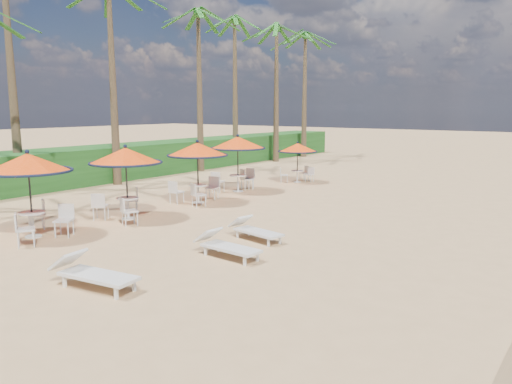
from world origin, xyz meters
TOP-DOWN VIEW (x-y plane):
  - ground at (0.00, 0.00)m, footprint 160.00×160.00m
  - scrub_hedge at (-13.50, 11.00)m, footprint 3.00×40.00m
  - station_0 at (-5.13, -0.01)m, footprint 2.52×2.52m
  - station_1 at (-4.83, 3.23)m, footprint 2.50×2.50m
  - station_2 at (-4.87, 6.92)m, footprint 2.46×2.53m
  - station_3 at (-5.30, 10.12)m, footprint 2.54×2.54m
  - station_4 at (-4.57, 14.21)m, footprint 2.04×2.04m
  - lounger_near at (-0.12, -1.64)m, footprint 2.17×0.94m
  - lounger_mid at (0.79, 1.79)m, footprint 1.97×0.73m
  - lounger_far at (0.38, 3.62)m, footprint 1.91×0.90m
  - palm_3 at (-11.58, 8.22)m, footprint 5.00×5.00m
  - palm_4 at (-11.87, 14.79)m, footprint 5.00×5.00m
  - palm_5 at (-13.23, 19.95)m, footprint 5.00×5.00m
  - palm_6 at (-11.15, 22.01)m, footprint 5.00×5.00m
  - palm_7 at (-11.30, 26.18)m, footprint 5.00×5.00m

SIDE VIEW (x-z plane):
  - ground at x=0.00m, z-range 0.00..0.00m
  - lounger_far at x=0.38m, z-range -0.02..0.64m
  - lounger_mid at x=0.79m, z-range -0.02..0.67m
  - lounger_near at x=-0.12m, z-range -0.02..0.73m
  - scrub_hedge at x=-13.50m, z-range 0.00..1.80m
  - station_4 at x=-4.57m, z-range 0.49..2.62m
  - station_2 at x=-4.87m, z-range 0.59..3.16m
  - station_1 at x=-4.83m, z-range 0.60..3.21m
  - station_0 at x=-5.13m, z-range 0.61..3.24m
  - station_3 at x=-5.30m, z-range 0.61..3.27m
  - palm_7 at x=-11.30m, z-range 3.94..13.46m
  - palm_6 at x=-11.15m, z-range 3.95..13.48m
  - palm_4 at x=-11.87m, z-range 3.97..13.55m
  - palm_3 at x=-11.58m, z-range 4.03..13.76m
  - palm_5 at x=-13.23m, z-range 4.16..14.17m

